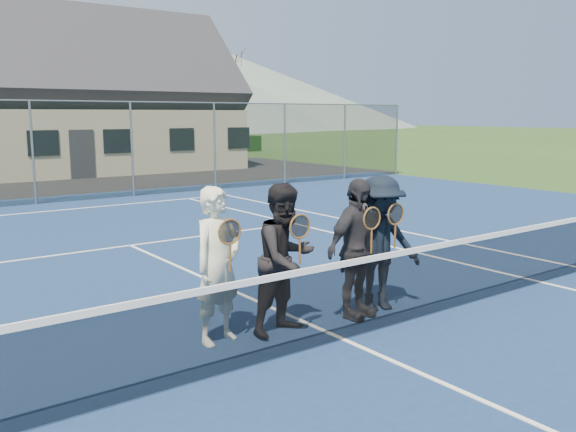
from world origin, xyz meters
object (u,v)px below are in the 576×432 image
clubhouse (61,84)px  player_b (286,259)px  tennis_net (344,297)px  player_d (380,243)px  player_c (356,249)px  player_a (218,265)px

clubhouse → player_b: (-4.38, -23.37, -3.07)m
tennis_net → player_d: player_d is taller
tennis_net → player_c: bearing=38.6°
player_d → player_c: bearing=-173.4°
player_a → tennis_net: bearing=-35.0°
player_b → player_d: bearing=-1.4°
tennis_net → player_d: (1.14, 0.59, 0.38)m
player_b → player_a: bearing=165.8°
tennis_net → clubhouse: clubhouse is taller
clubhouse → player_d: bearing=-97.0°
clubhouse → player_a: clubhouse is taller
tennis_net → player_a: (-1.18, 0.83, 0.38)m
player_a → player_b: 0.83m
player_c → player_d: same height
tennis_net → player_b: size_ratio=6.49×
clubhouse → player_a: bearing=-102.6°
clubhouse → player_c: size_ratio=8.67×
player_a → player_b: same height
player_a → player_d: bearing=-6.0°
tennis_net → player_b: 0.82m
tennis_net → player_b: (-0.38, 0.62, 0.38)m
player_b → tennis_net: bearing=-58.8°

